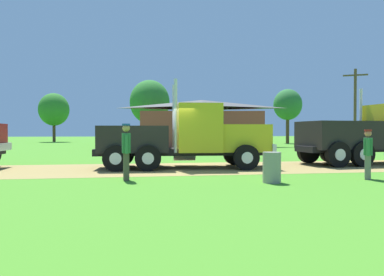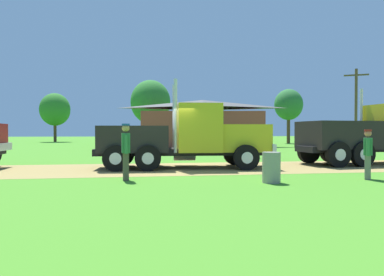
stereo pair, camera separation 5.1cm
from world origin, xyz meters
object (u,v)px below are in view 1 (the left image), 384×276
Objects in this scene: truck_near_right at (374,136)px; utility_pole_near at (355,106)px; visitor_standing_near at (368,152)px; steel_barrel at (272,167)px; truck_foreground_white at (185,138)px; visitor_walking_mid at (126,149)px; shed_building at (202,124)px; visitor_far_side at (252,144)px.

truck_near_right is 17.98m from utility_pole_near.
visitor_standing_near is 3.44m from steel_barrel.
truck_foreground_white is at bearing 140.50° from visitor_standing_near.
shed_building reaches higher than visitor_walking_mid.
visitor_far_side is 1.70× the size of steel_barrel.
visitor_walking_mid is at bearing -160.72° from truck_near_right.
visitor_far_side is 0.12× the size of shed_building.
visitor_standing_near is (5.45, -4.49, -0.40)m from truck_foreground_white.
visitor_walking_mid is 10.92m from visitor_far_side.
visitor_standing_near is at bearing -6.58° from visitor_walking_mid.
shed_building reaches higher than visitor_standing_near.
truck_foreground_white is at bearing 113.32° from steel_barrel.
shed_building is at bearing 77.84° from truck_foreground_white.
visitor_walking_mid is 28.63m from utility_pole_near.
visitor_walking_mid is at bearing -137.24° from utility_pole_near.
utility_pole_near is at bearing 40.36° from truck_foreground_white.
truck_near_right is 5.00× the size of visitor_far_side.
visitor_standing_near is 9.36m from visitor_far_side.
visitor_standing_near is 24.29m from utility_pole_near.
shed_building is (-1.02, 25.03, 1.45)m from visitor_standing_near.
truck_foreground_white is at bearing -133.50° from visitor_far_side.
visitor_walking_mid is 25.11m from shed_building.
shed_building is 14.99m from utility_pole_near.
truck_foreground_white is 0.95× the size of truck_near_right.
shed_building is at bearing 74.24° from visitor_walking_mid.
truck_near_right reaches higher than visitor_far_side.
utility_pole_near reaches higher than truck_near_right.
steel_barrel is at bearing -128.82° from utility_pole_near.
visitor_walking_mid is at bearing -123.57° from truck_foreground_white.
visitor_walking_mid is at bearing 173.42° from visitor_standing_near.
shed_building is (-0.15, 15.71, 1.47)m from visitor_far_side.
truck_foreground_white is 4.32m from visitor_walking_mid.
truck_near_right is at bearing -121.08° from utility_pole_near.
steel_barrel is (2.04, -4.74, -0.81)m from truck_foreground_white.
truck_near_right is 9.04m from steel_barrel.
steel_barrel is at bearing -104.85° from visitor_far_side.
truck_near_right is 6.44m from visitor_far_side.
visitor_walking_mid is 0.14× the size of shed_building.
visitor_standing_near is at bearing -127.91° from truck_near_right.
visitor_far_side reaches higher than steel_barrel.
truck_near_right is 0.60× the size of shed_building.
visitor_standing_near is at bearing -39.50° from truck_foreground_white.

